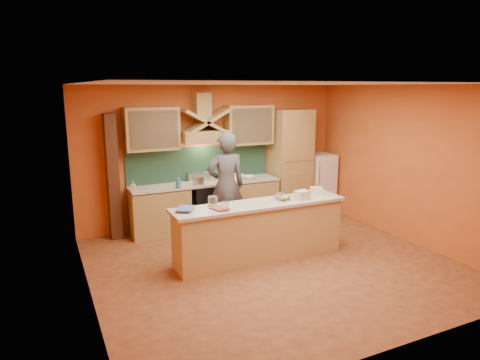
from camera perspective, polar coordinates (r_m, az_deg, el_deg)
name	(u,v)px	position (r m, az deg, el deg)	size (l,w,h in m)	color
floor	(274,264)	(6.94, 4.54, -11.12)	(5.50, 5.00, 0.01)	#935B2D
ceiling	(277,84)	(6.37, 4.98, 12.67)	(5.50, 5.00, 0.01)	white
wall_back	(214,155)	(8.73, -3.49, 3.35)	(5.50, 0.02, 2.80)	#C85E27
wall_front	(400,225)	(4.60, 20.58, -5.63)	(5.50, 0.02, 2.80)	#C85E27
wall_left	(85,198)	(5.69, -20.01, -2.22)	(0.02, 5.00, 2.80)	#C85E27
wall_right	(409,164)	(8.22, 21.60, 1.95)	(0.02, 5.00, 2.80)	#C85E27
base_cabinet_left	(160,212)	(8.28, -10.68, -4.22)	(1.10, 0.60, 0.86)	#AA884E
base_cabinet_right	(249,201)	(8.93, 1.19, -2.80)	(1.10, 0.60, 0.86)	#AA884E
counter_top	(206,183)	(8.44, -4.57, -0.43)	(3.00, 0.62, 0.04)	beige
stove	(206,205)	(8.55, -4.52, -3.37)	(0.60, 0.58, 0.90)	black
backsplash	(201,163)	(8.64, -5.28, 2.21)	(3.00, 0.03, 0.70)	#1B3B2C
range_hood	(204,136)	(8.34, -4.80, 5.82)	(0.92, 0.50, 0.24)	#AA884E
hood_chimney	(202,106)	(8.39, -5.12, 9.83)	(0.30, 0.30, 0.50)	#AA884E
upper_cabinet_left	(152,129)	(8.10, -11.70, 6.70)	(1.00, 0.35, 0.80)	#AA884E
upper_cabinet_right	(249,125)	(8.79, 1.17, 7.37)	(1.00, 0.35, 0.80)	#AA884E
pantry_column	(291,163)	(9.25, 6.77, 2.22)	(0.80, 0.60, 2.30)	#AA884E
fridge	(319,183)	(9.76, 10.43, -0.37)	(0.58, 0.60, 1.30)	white
trim_column_left	(113,177)	(8.10, -16.63, 0.36)	(0.20, 0.30, 2.30)	#472816
island_body	(260,233)	(6.98, 2.65, -7.08)	(2.80, 0.55, 0.88)	tan
island_top	(260,204)	(6.84, 2.69, -3.28)	(2.90, 0.62, 0.05)	beige
person	(226,186)	(7.87, -1.89, -0.74)	(0.72, 0.47, 1.96)	#4C4C51
pot_large	(199,181)	(8.26, -5.47, -0.14)	(0.25, 0.25, 0.17)	#B6B7BD
pot_small	(210,177)	(8.61, -4.06, 0.35)	(0.19, 0.19, 0.15)	#BCBBC2
soap_bottle_a	(133,186)	(7.89, -14.07, -0.82)	(0.09, 0.09, 0.19)	beige
soap_bottle_b	(178,181)	(7.99, -8.24, -0.15)	(0.10, 0.10, 0.26)	#376797
bowl_back	(249,178)	(8.66, 1.19, 0.32)	(0.25, 0.25, 0.08)	silver
dish_rack	(236,176)	(8.73, -0.51, 0.48)	(0.26, 0.21, 0.09)	white
book_lower	(214,210)	(6.41, -3.44, -3.98)	(0.21, 0.28, 0.03)	#AB443D
book_upper	(178,208)	(6.47, -8.30, -3.76)	(0.24, 0.32, 0.02)	#40698D
jar_large	(213,201)	(6.66, -3.64, -2.82)	(0.15, 0.15, 0.15)	silver
jar_small	(225,206)	(6.38, -1.99, -3.52)	(0.11, 0.11, 0.14)	white
kitchen_scale	(279,197)	(7.03, 5.29, -2.26)	(0.12, 0.12, 0.10)	white
mixing_bowl	(283,198)	(7.04, 5.70, -2.40)	(0.25, 0.25, 0.06)	white
cloth	(289,198)	(7.14, 6.51, -2.39)	(0.26, 0.19, 0.02)	beige
grocery_bag_a	(302,195)	(7.10, 8.31, -1.99)	(0.22, 0.18, 0.15)	beige
grocery_bag_b	(316,191)	(7.48, 10.13, -1.42)	(0.20, 0.15, 0.12)	beige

